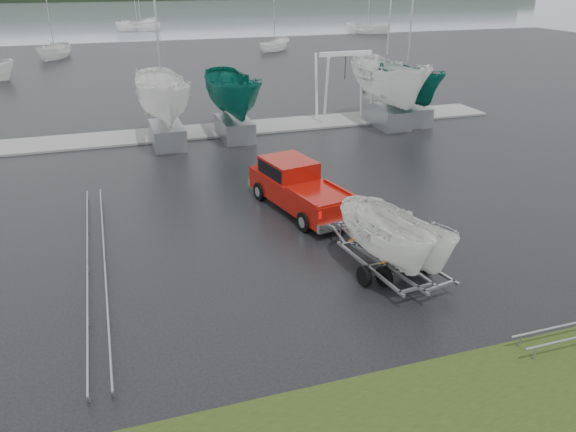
# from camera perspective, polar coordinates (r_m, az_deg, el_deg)

# --- Properties ---
(ground_plane) EXTENTS (120.00, 120.00, 0.00)m
(ground_plane) POSITION_cam_1_polar(r_m,az_deg,el_deg) (21.70, 5.41, 0.56)
(ground_plane) COLOR black
(ground_plane) RESTS_ON ground
(lake) EXTENTS (300.00, 300.00, 0.00)m
(lake) POSITION_cam_1_polar(r_m,az_deg,el_deg) (118.82, -15.04, 18.85)
(lake) COLOR gray
(lake) RESTS_ON ground
(grass_verge) EXTENTS (40.00, 40.00, 0.00)m
(grass_verge) POSITION_cam_1_polar(r_m,az_deg,el_deg) (13.81, 24.49, -16.78)
(grass_verge) COLOR black
(grass_verge) RESTS_ON ground
(dock) EXTENTS (30.00, 3.00, 0.12)m
(dock) POSITION_cam_1_polar(r_m,az_deg,el_deg) (33.36, -3.50, 9.00)
(dock) COLOR gray
(dock) RESTS_ON ground
(pickup_truck) EXTENTS (2.86, 5.61, 1.78)m
(pickup_truck) POSITION_cam_1_polar(r_m,az_deg,el_deg) (21.55, 0.92, 3.16)
(pickup_truck) COLOR maroon
(pickup_truck) RESTS_ON ground
(trailer_hitched) EXTENTS (1.91, 3.76, 4.56)m
(trailer_hitched) POSITION_cam_1_polar(r_m,az_deg,el_deg) (16.37, 12.01, 1.62)
(trailer_hitched) COLOR gray
(trailer_hitched) RESTS_ON ground
(trailer_parked) EXTENTS (1.84, 3.71, 4.64)m
(trailer_parked) POSITION_cam_1_polar(r_m,az_deg,el_deg) (16.21, 10.21, 1.73)
(trailer_parked) COLOR gray
(trailer_parked) RESTS_ON ground
(boat_hoist) EXTENTS (3.30, 2.18, 4.12)m
(boat_hoist) POSITION_cam_1_polar(r_m,az_deg,el_deg) (34.65, 5.79, 13.91)
(boat_hoist) COLOR silver
(boat_hoist) RESTS_ON ground
(keelboat_0) EXTENTS (2.68, 3.20, 10.85)m
(keelboat_0) POSITION_cam_1_polar(r_m,az_deg,el_deg) (29.68, -12.78, 14.95)
(keelboat_0) COLOR gray
(keelboat_0) RESTS_ON ground
(keelboat_1) EXTENTS (2.52, 3.20, 7.79)m
(keelboat_1) POSITION_cam_1_polar(r_m,az_deg,el_deg) (30.50, -5.70, 15.12)
(keelboat_1) COLOR gray
(keelboat_1) RESTS_ON ground
(keelboat_2) EXTENTS (2.87, 3.20, 11.05)m
(keelboat_2) POSITION_cam_1_polar(r_m,az_deg,el_deg) (33.45, 10.51, 16.58)
(keelboat_2) COLOR gray
(keelboat_2) RESTS_ON ground
(keelboat_3) EXTENTS (2.33, 3.20, 10.50)m
(keelboat_3) POSITION_cam_1_polar(r_m,az_deg,el_deg) (34.57, 12.52, 15.19)
(keelboat_3) COLOR gray
(keelboat_3) RESTS_ON ground
(mast_rack_0) EXTENTS (0.56, 6.50, 0.06)m
(mast_rack_0) POSITION_cam_1_polar(r_m,az_deg,el_deg) (20.90, -19.03, -0.59)
(mast_rack_0) COLOR gray
(mast_rack_0) RESTS_ON ground
(mast_rack_1) EXTENTS (0.56, 6.50, 0.06)m
(mast_rack_1) POSITION_cam_1_polar(r_m,az_deg,el_deg) (15.56, -18.78, -9.27)
(mast_rack_1) COLOR gray
(mast_rack_1) RESTS_ON ground
(moored_boat_1) EXTENTS (3.07, 3.11, 11.20)m
(moored_boat_1) POSITION_cam_1_polar(r_m,az_deg,el_deg) (66.02, -22.53, 14.59)
(moored_boat_1) COLOR white
(moored_boat_1) RESTS_ON ground
(moored_boat_2) EXTENTS (2.93, 2.92, 10.72)m
(moored_boat_2) POSITION_cam_1_polar(r_m,az_deg,el_deg) (67.38, -1.37, 16.46)
(moored_boat_2) COLOR white
(moored_boat_2) RESTS_ON ground
(moored_boat_3) EXTENTS (3.60, 3.59, 11.37)m
(moored_boat_3) POSITION_cam_1_polar(r_m,az_deg,el_deg) (87.26, 8.07, 17.90)
(moored_boat_3) COLOR white
(moored_boat_3) RESTS_ON ground
(moored_boat_5) EXTENTS (3.71, 3.67, 11.60)m
(moored_boat_5) POSITION_cam_1_polar(r_m,az_deg,el_deg) (93.20, -15.02, 17.72)
(moored_boat_5) COLOR white
(moored_boat_5) RESTS_ON ground
(moored_boat_7) EXTENTS (3.04, 3.01, 11.06)m
(moored_boat_7) POSITION_cam_1_polar(r_m,az_deg,el_deg) (92.51, -14.66, 17.72)
(moored_boat_7) COLOR white
(moored_boat_7) RESTS_ON ground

